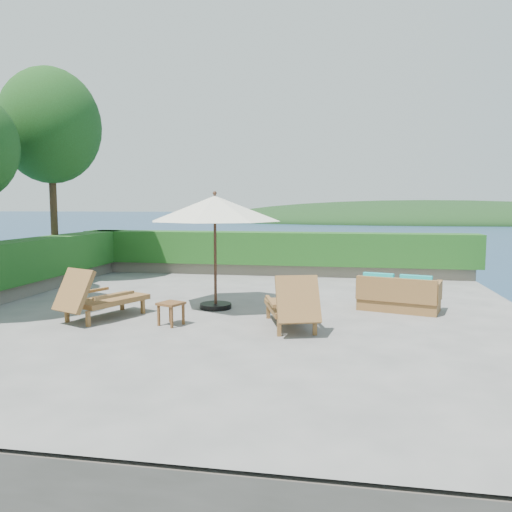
% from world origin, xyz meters
% --- Properties ---
extents(ground, '(12.00, 12.00, 0.00)m').
position_xyz_m(ground, '(0.00, 0.00, 0.00)').
color(ground, gray).
rests_on(ground, ground).
extents(foundation, '(12.00, 12.00, 3.00)m').
position_xyz_m(foundation, '(0.00, 0.00, -1.55)').
color(foundation, '#5C5349').
rests_on(foundation, ocean).
extents(ocean, '(600.00, 600.00, 0.00)m').
position_xyz_m(ocean, '(0.00, 0.00, -3.00)').
color(ocean, '#19294E').
rests_on(ocean, ground).
extents(offshore_island, '(126.00, 57.60, 12.60)m').
position_xyz_m(offshore_island, '(25.00, 140.00, -3.00)').
color(offshore_island, black).
rests_on(offshore_island, ocean).
extents(planter_wall_far, '(12.00, 0.60, 0.36)m').
position_xyz_m(planter_wall_far, '(0.00, 5.60, 0.18)').
color(planter_wall_far, slate).
rests_on(planter_wall_far, ground).
extents(hedge_far, '(12.40, 0.90, 1.00)m').
position_xyz_m(hedge_far, '(0.00, 5.60, 0.85)').
color(hedge_far, '#164614').
rests_on(hedge_far, planter_wall_far).
extents(tree_far, '(2.80, 2.80, 6.03)m').
position_xyz_m(tree_far, '(-6.00, 3.20, 4.40)').
color(tree_far, '#45301A').
rests_on(tree_far, ground).
extents(patio_umbrella, '(2.86, 2.86, 2.51)m').
position_xyz_m(patio_umbrella, '(-0.50, 0.34, 2.12)').
color(patio_umbrella, black).
rests_on(patio_umbrella, ground).
extents(lounge_left, '(1.41, 1.94, 1.04)m').
position_xyz_m(lounge_left, '(-2.47, -1.04, 0.43)').
color(lounge_left, brown).
rests_on(lounge_left, ground).
extents(lounge_right, '(1.21, 1.92, 1.03)m').
position_xyz_m(lounge_right, '(1.29, -1.11, 0.43)').
color(lounge_right, brown).
rests_on(lounge_right, ground).
extents(side_table, '(0.53, 0.53, 0.43)m').
position_xyz_m(side_table, '(-0.93, -1.26, 0.36)').
color(side_table, brown).
rests_on(side_table, ground).
extents(wicker_loveseat, '(1.80, 1.26, 0.81)m').
position_xyz_m(wicker_loveseat, '(3.34, 0.77, 0.31)').
color(wicker_loveseat, brown).
rests_on(wicker_loveseat, ground).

